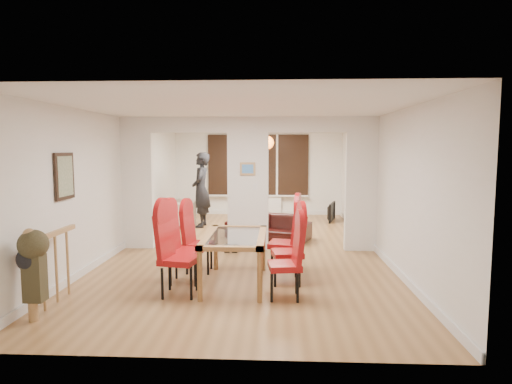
# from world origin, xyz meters

# --- Properties ---
(floor) EXTENTS (5.00, 9.00, 0.01)m
(floor) POSITION_xyz_m (0.00, 0.00, 0.00)
(floor) COLOR olive
(floor) RESTS_ON ground
(room_walls) EXTENTS (5.00, 9.00, 2.60)m
(room_walls) POSITION_xyz_m (0.00, 0.00, 1.30)
(room_walls) COLOR silver
(room_walls) RESTS_ON floor
(divider_wall) EXTENTS (5.00, 0.18, 2.60)m
(divider_wall) POSITION_xyz_m (0.00, 0.00, 1.30)
(divider_wall) COLOR white
(divider_wall) RESTS_ON floor
(bay_window_blinds) EXTENTS (3.00, 0.08, 1.80)m
(bay_window_blinds) POSITION_xyz_m (0.00, 4.44, 1.50)
(bay_window_blinds) COLOR black
(bay_window_blinds) RESTS_ON room_walls
(radiator) EXTENTS (1.40, 0.08, 0.50)m
(radiator) POSITION_xyz_m (0.00, 4.40, 0.30)
(radiator) COLOR white
(radiator) RESTS_ON floor
(pendant_light) EXTENTS (0.36, 0.36, 0.36)m
(pendant_light) POSITION_xyz_m (0.30, 3.30, 2.15)
(pendant_light) COLOR orange
(pendant_light) RESTS_ON room_walls
(stair_newel) EXTENTS (0.40, 1.20, 1.10)m
(stair_newel) POSITION_xyz_m (-2.25, -3.20, 0.55)
(stair_newel) COLOR #A37B4B
(stair_newel) RESTS_ON floor
(wall_poster) EXTENTS (0.04, 0.52, 0.67)m
(wall_poster) POSITION_xyz_m (-2.47, -2.40, 1.60)
(wall_poster) COLOR gray
(wall_poster) RESTS_ON room_walls
(pillar_photo) EXTENTS (0.30, 0.03, 0.25)m
(pillar_photo) POSITION_xyz_m (0.00, -0.10, 1.60)
(pillar_photo) COLOR #4C8CD8
(pillar_photo) RESTS_ON divider_wall
(dining_table) EXTENTS (0.88, 1.57, 0.74)m
(dining_table) POSITION_xyz_m (-0.04, -2.23, 0.37)
(dining_table) COLOR olive
(dining_table) RESTS_ON floor
(dining_chair_la) EXTENTS (0.54, 0.54, 1.16)m
(dining_chair_la) POSITION_xyz_m (-0.75, -2.74, 0.58)
(dining_chair_la) COLOR maroon
(dining_chair_la) RESTS_ON floor
(dining_chair_lb) EXTENTS (0.51, 0.51, 1.11)m
(dining_chair_lb) POSITION_xyz_m (-0.79, -2.20, 0.55)
(dining_chair_lb) COLOR maroon
(dining_chair_lb) RESTS_ON floor
(dining_chair_lc) EXTENTS (0.50, 0.50, 1.04)m
(dining_chair_lc) POSITION_xyz_m (-0.68, -1.62, 0.52)
(dining_chair_lc) COLOR maroon
(dining_chair_lc) RESTS_ON floor
(dining_chair_ra) EXTENTS (0.47, 0.47, 1.04)m
(dining_chair_ra) POSITION_xyz_m (0.68, -2.79, 0.52)
(dining_chair_ra) COLOR maroon
(dining_chair_ra) RESTS_ON floor
(dining_chair_rb) EXTENTS (0.50, 0.50, 1.08)m
(dining_chair_rb) POSITION_xyz_m (0.72, -2.16, 0.54)
(dining_chair_rb) COLOR maroon
(dining_chair_rb) RESTS_ON floor
(dining_chair_rc) EXTENTS (0.53, 0.53, 1.13)m
(dining_chair_rc) POSITION_xyz_m (0.68, -1.67, 0.57)
(dining_chair_rc) COLOR maroon
(dining_chair_rc) RESTS_ON floor
(sofa) EXTENTS (1.96, 1.23, 0.53)m
(sofa) POSITION_xyz_m (0.39, 1.02, 0.27)
(sofa) COLOR black
(sofa) RESTS_ON floor
(armchair) EXTENTS (1.07, 1.08, 0.70)m
(armchair) POSITION_xyz_m (-2.00, 2.23, 0.35)
(armchair) COLOR #BBB19E
(armchair) RESTS_ON floor
(person) EXTENTS (0.71, 0.48, 1.90)m
(person) POSITION_xyz_m (-1.35, 2.34, 0.95)
(person) COLOR black
(person) RESTS_ON floor
(television) EXTENTS (0.88, 0.35, 0.51)m
(television) POSITION_xyz_m (2.00, 3.38, 0.26)
(television) COLOR black
(television) RESTS_ON floor
(coffee_table) EXTENTS (1.18, 0.75, 0.25)m
(coffee_table) POSITION_xyz_m (0.25, 2.37, 0.13)
(coffee_table) COLOR black
(coffee_table) RESTS_ON floor
(bottle) EXTENTS (0.08, 0.08, 0.31)m
(bottle) POSITION_xyz_m (0.22, 2.26, 0.40)
(bottle) COLOR #143F19
(bottle) RESTS_ON coffee_table
(bowl) EXTENTS (0.22, 0.22, 0.05)m
(bowl) POSITION_xyz_m (0.15, 2.47, 0.28)
(bowl) COLOR black
(bowl) RESTS_ON coffee_table
(shoes) EXTENTS (0.25, 0.27, 0.11)m
(shoes) POSITION_xyz_m (-0.31, -0.23, 0.05)
(shoes) COLOR black
(shoes) RESTS_ON floor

